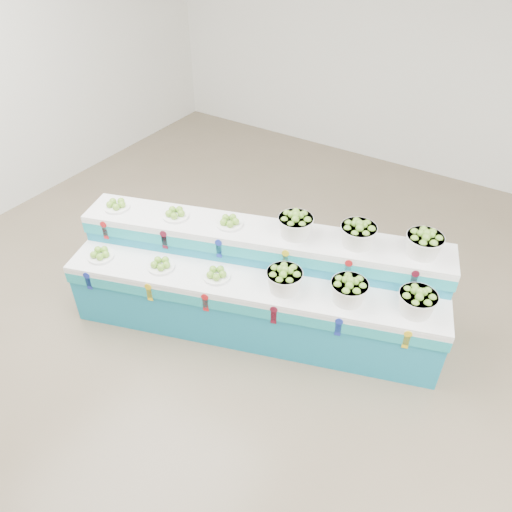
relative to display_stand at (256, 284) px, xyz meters
name	(u,v)px	position (x,y,z in m)	size (l,w,h in m)	color
ground	(296,413)	(0.91, -0.78, -0.51)	(10.00, 10.00, 0.00)	brown
back_wall	(487,42)	(0.91, 4.22, 1.49)	(10.00, 10.00, 0.00)	silver
display_stand	(256,284)	(0.00, 0.00, 0.00)	(3.69, 0.95, 1.02)	teal
plate_lower_left	(100,253)	(-1.40, -0.69, 0.26)	(0.27, 0.27, 0.10)	white
plate_lower_mid	(161,264)	(-0.79, -0.49, 0.26)	(0.27, 0.27, 0.10)	white
plate_lower_right	(216,273)	(-0.24, -0.32, 0.26)	(0.27, 0.27, 0.10)	white
basket_lower_left	(284,279)	(0.38, -0.12, 0.33)	(0.34, 0.34, 0.24)	silver
basket_lower_mid	(349,290)	(0.94, 0.06, 0.33)	(0.34, 0.34, 0.24)	silver
basket_lower_right	(417,301)	(1.50, 0.24, 0.33)	(0.34, 0.34, 0.24)	silver
plate_upper_left	(116,204)	(-1.54, -0.25, 0.56)	(0.27, 0.27, 0.10)	white
plate_upper_mid	(175,213)	(-0.92, -0.06, 0.56)	(0.27, 0.27, 0.10)	white
plate_upper_right	(229,221)	(-0.38, 0.12, 0.56)	(0.27, 0.27, 0.10)	white
basket_upper_left	(296,225)	(0.24, 0.32, 0.63)	(0.34, 0.34, 0.24)	silver
basket_upper_mid	(358,234)	(0.80, 0.50, 0.63)	(0.34, 0.34, 0.24)	silver
basket_upper_right	(424,243)	(1.36, 0.68, 0.63)	(0.34, 0.34, 0.24)	silver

